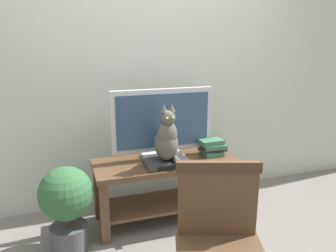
{
  "coord_description": "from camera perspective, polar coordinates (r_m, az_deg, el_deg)",
  "views": [
    {
      "loc": [
        -0.85,
        -2.0,
        1.54
      ],
      "look_at": [
        -0.02,
        0.48,
        0.86
      ],
      "focal_mm": 35.65,
      "sensor_mm": 36.0,
      "label": 1
    }
  ],
  "objects": [
    {
      "name": "tv",
      "position": [
        2.84,
        -0.92,
        0.57
      ],
      "size": [
        0.89,
        0.2,
        0.6
      ],
      "color": "#B7B7BC",
      "rests_on": "tv_stand"
    },
    {
      "name": "wooden_chair",
      "position": [
        1.85,
        8.84,
        -18.35
      ],
      "size": [
        0.58,
        0.58,
        0.92
      ],
      "color": "#513823",
      "rests_on": "ground"
    },
    {
      "name": "back_wall",
      "position": [
        3.18,
        -3.07,
        12.01
      ],
      "size": [
        7.0,
        0.12,
        2.8
      ],
      "primitive_type": "cube",
      "color": "#B7BCB2",
      "rests_on": "ground"
    },
    {
      "name": "media_box",
      "position": [
        2.74,
        -0.29,
        -6.27
      ],
      "size": [
        0.35,
        0.23,
        0.05
      ],
      "color": "#2D2D30",
      "rests_on": "tv_stand"
    },
    {
      "name": "cat",
      "position": [
        2.66,
        -0.19,
        -2.19
      ],
      "size": [
        0.19,
        0.29,
        0.47
      ],
      "color": "#514C47",
      "rests_on": "media_box"
    },
    {
      "name": "tv_stand",
      "position": [
        2.91,
        -0.32,
        -8.98
      ],
      "size": [
        1.22,
        0.49,
        0.54
      ],
      "color": "#513823",
      "rests_on": "ground"
    },
    {
      "name": "book_stack",
      "position": [
        2.98,
        7.58,
        -3.69
      ],
      "size": [
        0.24,
        0.17,
        0.14
      ],
      "color": "#38664C",
      "rests_on": "tv_stand"
    },
    {
      "name": "potted_plant",
      "position": [
        2.62,
        -16.94,
        -12.39
      ],
      "size": [
        0.4,
        0.4,
        0.65
      ],
      "color": "#47474C",
      "rests_on": "ground"
    }
  ]
}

